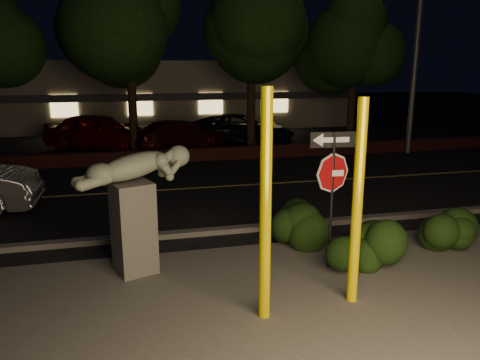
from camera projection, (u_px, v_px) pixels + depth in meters
name	position (u px, v px, depth m)	size (l,w,h in m)	color
ground	(206.00, 167.00, 17.47)	(90.00, 90.00, 0.00)	black
patio	(326.00, 315.00, 7.08)	(14.00, 6.00, 0.02)	#4C4944
road	(221.00, 187.00, 14.64)	(80.00, 8.00, 0.01)	black
lane_marking	(221.00, 186.00, 14.63)	(80.00, 0.12, 0.01)	tan
curb	(257.00, 228.00, 10.75)	(80.00, 0.25, 0.12)	#4C4944
brick_wall	(200.00, 155.00, 18.64)	(40.00, 0.35, 0.50)	#4D1C18
parking_lot	(183.00, 140.00, 24.08)	(40.00, 12.00, 0.01)	black
building	(168.00, 92.00, 31.15)	(22.00, 10.20, 4.00)	slate
tree_far_b	(127.00, 5.00, 18.49)	(5.20, 5.20, 8.41)	black
tree_far_c	(252.00, 17.00, 19.35)	(4.80, 4.80, 7.84)	black
tree_far_d	(356.00, 27.00, 21.03)	(4.40, 4.40, 7.42)	black
yellow_pole_left	(265.00, 208.00, 6.63)	(0.17, 0.17, 3.42)	#E6CE00
yellow_pole_right	(357.00, 204.00, 7.14)	(0.16, 0.16, 3.25)	#FFDE00
signpost	(333.00, 173.00, 8.29)	(0.87, 0.11, 2.56)	black
sculpture	(134.00, 198.00, 8.27)	(2.10, 1.17, 2.27)	#4C4944
hedge_center	(290.00, 221.00, 9.78)	(1.98, 0.93, 1.03)	black
hedge_right	(362.00, 243.00, 8.62)	(1.51, 0.81, 0.99)	black
hedge_far_right	(455.00, 228.00, 9.50)	(1.37, 0.86, 0.95)	black
parked_car_red	(98.00, 132.00, 21.03)	(1.94, 4.83, 1.65)	maroon
parked_car_darkred	(180.00, 135.00, 21.05)	(1.89, 4.64, 1.35)	#470F13
parked_car_dark	(240.00, 129.00, 22.47)	(2.40, 5.20, 1.45)	black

